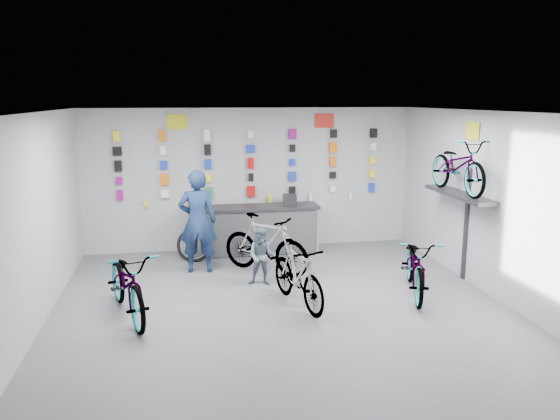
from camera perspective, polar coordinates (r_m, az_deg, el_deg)
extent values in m
plane|color=#4E4E53|center=(8.24, 0.71, -11.23)|extent=(8.00, 8.00, 0.00)
plane|color=white|center=(7.59, 0.77, 10.11)|extent=(8.00, 8.00, 0.00)
plane|color=#B9B9BB|center=(11.66, -3.10, 3.24)|extent=(7.00, 0.00, 7.00)
plane|color=#B9B9BB|center=(4.12, 11.96, -13.07)|extent=(7.00, 0.00, 7.00)
plane|color=#B9B9BB|center=(7.90, -25.04, -1.93)|extent=(0.00, 8.00, 8.00)
plane|color=#B9B9BB|center=(9.12, 22.86, -0.04)|extent=(0.00, 8.00, 8.00)
cube|color=black|center=(11.43, -2.75, -2.30)|extent=(2.60, 0.60, 0.90)
cube|color=silver|center=(11.13, -2.54, -2.51)|extent=(2.60, 0.02, 0.90)
cube|color=silver|center=(11.04, -9.25, -2.79)|extent=(0.04, 0.04, 0.96)
cube|color=silver|center=(11.38, 3.96, -2.22)|extent=(0.04, 0.04, 0.96)
cube|color=black|center=(11.31, -2.78, 0.26)|extent=(2.70, 0.66, 0.06)
cube|color=#970D82|center=(11.60, -16.39, 1.49)|extent=(0.12, 0.06, 0.21)
cube|color=white|center=(11.54, -11.94, 1.66)|extent=(0.16, 0.06, 0.16)
cube|color=#208C3A|center=(11.55, -7.47, 1.82)|extent=(0.16, 0.06, 0.24)
cube|color=red|center=(11.63, -3.04, 1.97)|extent=(0.17, 0.06, 0.23)
cube|color=black|center=(11.78, 1.30, 2.11)|extent=(0.13, 0.06, 0.15)
cube|color=white|center=(12.00, 5.52, 2.23)|extent=(0.11, 0.06, 0.15)
cube|color=#1636BE|center=(12.27, 9.56, 2.34)|extent=(0.13, 0.06, 0.19)
cube|color=#970D82|center=(11.56, -16.47, 2.95)|extent=(0.12, 0.06, 0.15)
cube|color=orange|center=(11.50, -12.00, 3.13)|extent=(0.17, 0.06, 0.23)
cube|color=#FFF920|center=(11.51, -7.51, 3.29)|extent=(0.14, 0.06, 0.15)
cube|color=black|center=(11.59, -3.06, 3.44)|extent=(0.10, 0.06, 0.17)
cube|color=#1636BE|center=(11.74, 1.31, 3.56)|extent=(0.16, 0.06, 0.19)
cube|color=black|center=(11.95, 5.54, 3.65)|extent=(0.14, 0.06, 0.14)
cube|color=#FFF920|center=(12.23, 9.61, 3.72)|extent=(0.12, 0.06, 0.16)
cube|color=black|center=(11.52, -16.56, 4.43)|extent=(0.14, 0.06, 0.22)
cube|color=#1636BE|center=(11.46, -12.07, 4.62)|extent=(0.15, 0.06, 0.17)
cube|color=#1636BE|center=(11.47, -7.55, 4.78)|extent=(0.14, 0.06, 0.21)
cube|color=red|center=(11.55, -3.08, 4.91)|extent=(0.12, 0.06, 0.23)
cube|color=#1636BE|center=(11.70, 1.32, 5.01)|extent=(0.12, 0.06, 0.15)
cube|color=orange|center=(11.91, 5.57, 5.08)|extent=(0.14, 0.06, 0.22)
cube|color=#FFF920|center=(12.19, 9.66, 5.12)|extent=(0.12, 0.06, 0.16)
cube|color=black|center=(11.48, -16.64, 5.91)|extent=(0.18, 0.06, 0.18)
cube|color=white|center=(11.42, -12.13, 6.11)|extent=(0.12, 0.06, 0.18)
cube|color=black|center=(11.44, -7.59, 6.27)|extent=(0.13, 0.06, 0.22)
cube|color=#1636BE|center=(11.52, -3.09, 6.39)|extent=(0.17, 0.06, 0.17)
cube|color=black|center=(11.67, 1.32, 6.47)|extent=(0.12, 0.06, 0.15)
cube|color=orange|center=(11.88, 5.60, 6.52)|extent=(0.17, 0.06, 0.22)
cube|color=white|center=(12.16, 9.71, 6.52)|extent=(0.13, 0.06, 0.16)
cube|color=#FFF920|center=(11.46, -16.73, 7.40)|extent=(0.13, 0.06, 0.21)
cube|color=orange|center=(11.40, -12.19, 7.61)|extent=(0.14, 0.06, 0.22)
cube|color=white|center=(11.41, -7.63, 7.77)|extent=(0.13, 0.06, 0.23)
cube|color=white|center=(11.49, -3.11, 7.88)|extent=(0.12, 0.06, 0.14)
cube|color=#970D82|center=(11.64, 1.33, 7.94)|extent=(0.16, 0.06, 0.21)
cube|color=black|center=(11.86, 5.63, 7.96)|extent=(0.14, 0.06, 0.18)
cube|color=black|center=(12.14, 9.75, 7.93)|extent=(0.15, 0.06, 0.20)
cylinder|color=#FFF920|center=(11.57, -13.89, 0.74)|extent=(0.07, 0.07, 0.16)
cylinder|color=#FFF920|center=(11.55, -9.43, 0.90)|extent=(0.07, 0.07, 0.16)
cylinder|color=#FFF920|center=(11.70, -1.08, 1.20)|extent=(0.07, 0.07, 0.16)
cylinder|color=white|center=(11.88, 3.21, 1.34)|extent=(0.07, 0.07, 0.16)
cylinder|color=white|center=(12.12, 7.35, 1.47)|extent=(0.07, 0.07, 0.16)
cube|color=#333338|center=(10.02, 18.19, 1.57)|extent=(0.38, 1.90, 0.06)
cube|color=#333338|center=(10.21, 18.89, -1.45)|extent=(0.04, 0.10, 2.00)
cube|color=yellow|center=(11.43, -10.73, 9.03)|extent=(0.42, 0.02, 0.30)
cube|color=red|center=(11.84, 4.65, 9.28)|extent=(0.42, 0.02, 0.30)
cube|color=yellow|center=(9.98, 19.51, 7.82)|extent=(0.02, 0.40, 0.30)
imported|color=gray|center=(8.41, -15.64, -7.34)|extent=(1.27, 2.13, 1.06)
imported|color=gray|center=(8.54, 1.89, -6.77)|extent=(0.87, 1.75, 1.01)
imported|color=gray|center=(9.30, 14.00, -5.60)|extent=(1.21, 2.02, 1.00)
imported|color=gray|center=(10.09, -1.53, -3.57)|extent=(1.70, 1.64, 1.11)
imported|color=gray|center=(9.92, 18.12, 4.42)|extent=(0.63, 1.80, 0.95)
imported|color=#162A4E|center=(10.18, -8.59, -1.17)|extent=(0.74, 0.53, 1.93)
imported|color=slate|center=(9.47, -1.91, -4.87)|extent=(0.58, 0.51, 1.02)
torus|color=black|center=(11.00, -8.95, -3.63)|extent=(0.69, 0.27, 0.68)
torus|color=silver|center=(11.00, -8.95, -3.63)|extent=(0.57, 0.19, 0.55)
cube|color=black|center=(11.41, 1.03, 1.09)|extent=(0.32, 0.34, 0.22)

